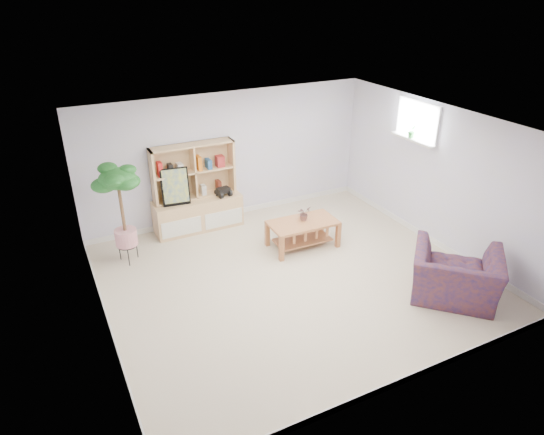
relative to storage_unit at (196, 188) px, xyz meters
name	(u,v)px	position (x,y,z in m)	size (l,w,h in m)	color
floor	(292,278)	(0.73, -2.24, -0.80)	(5.50, 5.00, 0.01)	beige
ceiling	(295,126)	(0.73, -2.24, 1.60)	(5.50, 5.00, 0.01)	silver
walls	(293,208)	(0.73, -2.24, 0.40)	(5.51, 5.01, 2.40)	silver
baseboard	(292,275)	(0.73, -2.24, -0.75)	(5.50, 5.00, 0.10)	white
window	(418,121)	(3.46, -1.64, 1.20)	(0.10, 0.98, 0.68)	white
window_sill	(413,140)	(3.40, -1.64, 0.88)	(0.14, 1.00, 0.04)	white
storage_unit	(196,188)	(0.00, 0.00, 0.00)	(1.60, 0.54, 1.60)	tan
poster	(175,187)	(-0.40, -0.07, 0.13)	(0.48, 0.11, 0.67)	yellow
toy_truck	(223,191)	(0.47, -0.10, -0.11)	(0.34, 0.23, 0.18)	black
coffee_table	(303,234)	(1.38, -1.45, -0.56)	(1.15, 0.63, 0.47)	brown
table_plant	(304,213)	(1.42, -1.39, -0.20)	(0.22, 0.19, 0.24)	#225D29
floor_tree	(123,215)	(-1.41, -0.60, 0.04)	(0.62, 0.62, 1.67)	#205E22
armchair	(456,272)	(2.55, -3.74, -0.36)	(1.18, 1.03, 0.88)	navy
sill_plant	(412,131)	(3.40, -1.59, 1.02)	(0.13, 0.11, 0.24)	#205E22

